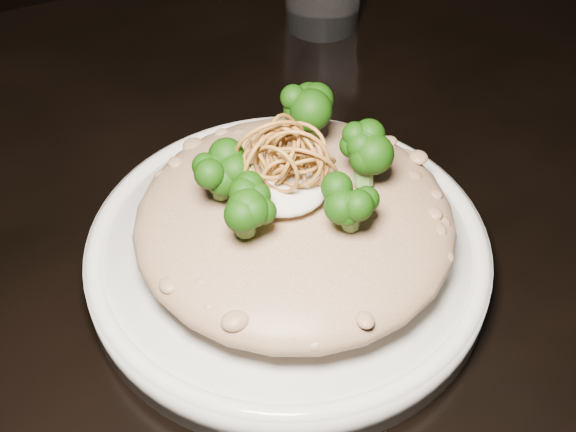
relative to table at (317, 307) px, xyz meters
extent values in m
cube|color=black|center=(0.00, 0.00, 0.06)|extent=(1.10, 0.80, 0.04)
cylinder|color=black|center=(0.48, 0.33, -0.31)|extent=(0.05, 0.05, 0.71)
cylinder|color=white|center=(-0.03, -0.02, 0.10)|extent=(0.27, 0.27, 0.03)
ellipsoid|color=brown|center=(-0.03, -0.02, 0.13)|extent=(0.21, 0.21, 0.05)
ellipsoid|color=white|center=(-0.04, -0.02, 0.17)|extent=(0.06, 0.06, 0.02)
camera|label=1|loc=(-0.17, -0.36, 0.51)|focal=50.00mm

